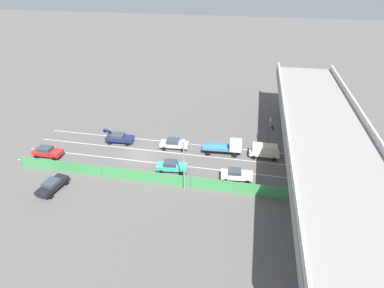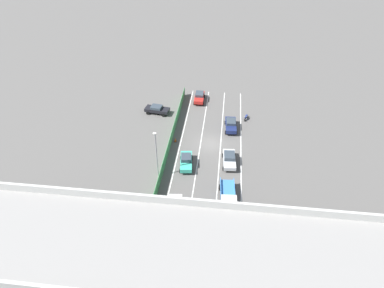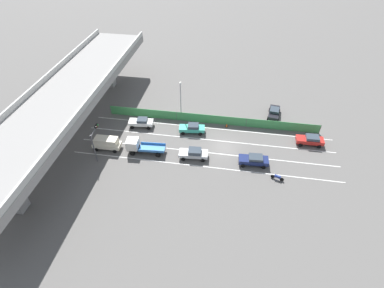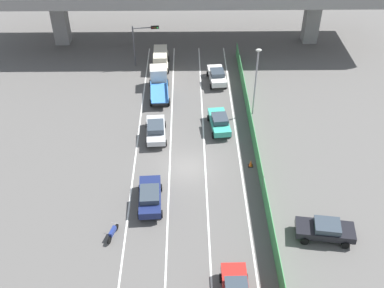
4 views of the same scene
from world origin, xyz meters
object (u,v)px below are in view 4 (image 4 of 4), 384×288
(car_sedan_navy, at_px, (150,196))
(car_sedan_silver, at_px, (156,130))
(car_sedan_white, at_px, (217,75))
(traffic_light, at_px, (142,37))
(traffic_cone, at_px, (251,163))
(motorcycle, at_px, (113,232))
(car_taxi_teal, at_px, (219,122))
(car_van_cream, at_px, (160,58))
(parked_sedan_dark, at_px, (325,229))
(flatbed_truck_blue, at_px, (159,81))
(street_lamp, at_px, (256,76))

(car_sedan_navy, xyz_separation_m, car_sedan_silver, (0.03, 9.36, -0.02))
(car_sedan_silver, relative_size, car_sedan_white, 1.04)
(traffic_light, xyz_separation_m, traffic_cone, (11.12, -19.49, -3.35))
(motorcycle, bearing_deg, car_sedan_navy, 52.03)
(car_taxi_teal, relative_size, car_sedan_silver, 0.98)
(car_sedan_navy, height_order, motorcycle, car_sedan_navy)
(car_van_cream, xyz_separation_m, traffic_light, (-2.08, 0.58, 2.47))
(car_taxi_teal, height_order, parked_sedan_dark, car_taxi_teal)
(motorcycle, distance_m, parked_sedan_dark, 16.44)
(car_sedan_silver, relative_size, flatbed_truck_blue, 0.75)
(car_taxi_teal, height_order, street_lamp, street_lamp)
(car_sedan_silver, bearing_deg, car_taxi_teal, 11.28)
(car_sedan_navy, relative_size, car_sedan_silver, 0.99)
(car_taxi_teal, xyz_separation_m, flatbed_truck_blue, (-6.43, 7.59, 0.33))
(car_van_cream, distance_m, motorcycle, 27.29)
(flatbed_truck_blue, xyz_separation_m, traffic_light, (-2.12, 6.05, 2.46))
(car_taxi_teal, height_order, car_sedan_white, car_taxi_teal)
(car_taxi_teal, xyz_separation_m, traffic_light, (-8.55, 13.64, 2.79))
(street_lamp, height_order, traffic_cone, street_lamp)
(car_sedan_white, xyz_separation_m, street_lamp, (3.47, -6.60, 3.67))
(car_sedan_silver, relative_size, motorcycle, 2.45)
(flatbed_truck_blue, bearing_deg, motorcycle, -97.03)
(car_taxi_teal, distance_m, flatbed_truck_blue, 9.95)
(traffic_light, bearing_deg, flatbed_truck_blue, -70.72)
(car_sedan_silver, xyz_separation_m, motorcycle, (-2.74, -12.83, -0.43))
(car_sedan_navy, height_order, parked_sedan_dark, car_sedan_navy)
(flatbed_truck_blue, bearing_deg, street_lamp, -25.75)
(car_van_cream, xyz_separation_m, motorcycle, (-2.63, -27.16, -0.76))
(car_sedan_navy, bearing_deg, parked_sedan_dark, -15.14)
(parked_sedan_dark, relative_size, traffic_light, 0.91)
(parked_sedan_dark, bearing_deg, car_taxi_teal, 117.08)
(car_sedan_silver, bearing_deg, car_sedan_white, 57.85)
(car_sedan_silver, distance_m, parked_sedan_dark, 18.93)
(street_lamp, bearing_deg, traffic_light, 138.28)
(traffic_cone, bearing_deg, car_van_cream, 115.56)
(car_sedan_navy, distance_m, car_sedan_silver, 9.36)
(car_sedan_silver, height_order, parked_sedan_dark, car_sedan_silver)
(car_sedan_navy, xyz_separation_m, parked_sedan_dark, (13.73, -3.71, -0.05))
(traffic_light, height_order, traffic_cone, traffic_light)
(car_van_cream, height_order, car_sedan_white, car_van_cream)
(traffic_cone, bearing_deg, motorcycle, -144.79)
(traffic_cone, bearing_deg, flatbed_truck_blue, 123.82)
(parked_sedan_dark, bearing_deg, car_van_cream, 116.74)
(car_sedan_silver, xyz_separation_m, car_van_cream, (-0.11, 14.33, 0.33))
(car_taxi_teal, distance_m, car_sedan_silver, 6.49)
(car_taxi_teal, bearing_deg, street_lamp, 35.68)
(flatbed_truck_blue, distance_m, parked_sedan_dark, 25.89)
(flatbed_truck_blue, distance_m, traffic_light, 6.86)
(traffic_light, height_order, street_lamp, street_lamp)
(street_lamp, bearing_deg, car_van_cream, 134.53)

